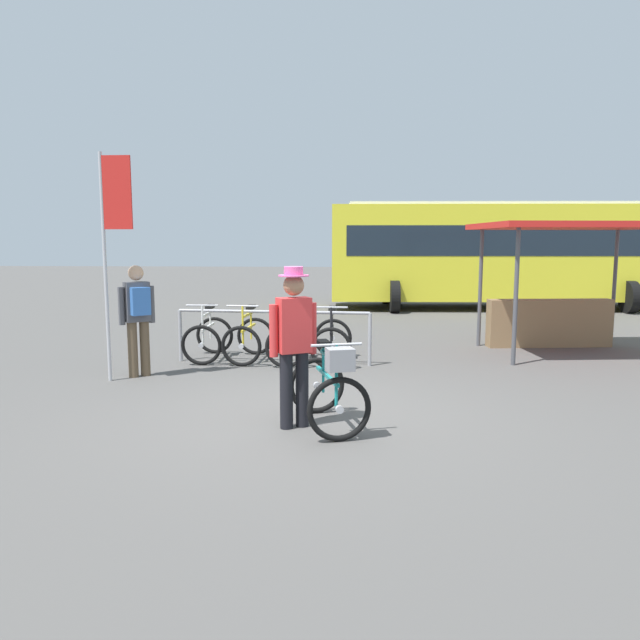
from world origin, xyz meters
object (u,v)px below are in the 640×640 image
at_px(racked_bike_black, 332,341).
at_px(racked_bike_yellow, 249,339).
at_px(racked_bike_white, 208,338).
at_px(featured_bicycle, 329,388).
at_px(market_stall, 562,274).
at_px(racked_bike_teal, 290,340).
at_px(pedestrian_with_backpack, 138,314).
at_px(banner_flag, 112,223).
at_px(person_with_featured_bike, 294,340).
at_px(bus_distant, 501,250).

bearing_deg(racked_bike_black, racked_bike_yellow, 176.22).
relative_size(racked_bike_white, featured_bicycle, 0.91).
relative_size(racked_bike_white, market_stall, 0.34).
bearing_deg(market_stall, racked_bike_white, -168.63).
distance_m(racked_bike_teal, featured_bicycle, 3.65).
bearing_deg(racked_bike_white, pedestrian_with_backpack, -116.75).
bearing_deg(racked_bike_black, featured_bicycle, -87.76).
distance_m(racked_bike_yellow, market_stall, 5.72).
bearing_deg(featured_bicycle, banner_flag, 147.29).
xyz_separation_m(person_with_featured_bike, market_stall, (4.32, 4.85, 0.45)).
distance_m(racked_bike_yellow, pedestrian_with_backpack, 1.99).
relative_size(racked_bike_yellow, featured_bicycle, 0.91).
distance_m(racked_bike_teal, pedestrian_with_backpack, 2.50).
distance_m(featured_bicycle, banner_flag, 4.11).
height_order(person_with_featured_bike, pedestrian_with_backpack, person_with_featured_bike).
height_order(racked_bike_teal, person_with_featured_bike, person_with_featured_bike).
distance_m(racked_bike_white, market_stall, 6.38).
bearing_deg(racked_bike_yellow, bus_distant, 54.26).
bearing_deg(person_with_featured_bike, banner_flag, 144.30).
height_order(featured_bicycle, pedestrian_with_backpack, pedestrian_with_backpack).
xyz_separation_m(pedestrian_with_backpack, market_stall, (6.86, 2.60, 0.46)).
bearing_deg(market_stall, bus_distant, 85.74).
distance_m(racked_bike_yellow, featured_bicycle, 3.91).
distance_m(featured_bicycle, bus_distant, 12.81).
bearing_deg(racked_bike_teal, person_with_featured_bike, -82.54).
xyz_separation_m(racked_bike_yellow, banner_flag, (-1.58, -1.59, 1.86)).
bearing_deg(racked_bike_teal, racked_bike_black, -3.78).
relative_size(racked_bike_black, market_stall, 0.34).
relative_size(racked_bike_yellow, banner_flag, 0.35).
distance_m(racked_bike_white, racked_bike_black, 2.10).
distance_m(pedestrian_with_backpack, market_stall, 7.35).
height_order(racked_bike_black, person_with_featured_bike, person_with_featured_bike).
bearing_deg(featured_bicycle, racked_bike_teal, 103.26).
xyz_separation_m(racked_bike_teal, racked_bike_black, (0.70, -0.05, 0.00)).
xyz_separation_m(racked_bike_black, featured_bicycle, (0.14, -3.50, 0.08)).
height_order(racked_bike_white, person_with_featured_bike, person_with_featured_bike).
relative_size(racked_bike_white, pedestrian_with_backpack, 0.69).
height_order(person_with_featured_bike, market_stall, market_stall).
bearing_deg(market_stall, racked_bike_teal, -164.41).
relative_size(bus_distant, market_stall, 3.02).
bearing_deg(pedestrian_with_backpack, racked_bike_black, 23.63).
xyz_separation_m(racked_bike_white, bus_distant, (6.70, 8.29, 1.37)).
bearing_deg(featured_bicycle, racked_bike_white, 121.53).
distance_m(racked_bike_yellow, racked_bike_teal, 0.70).
relative_size(racked_bike_teal, featured_bicycle, 0.90).
bearing_deg(bus_distant, market_stall, -94.26).
bearing_deg(banner_flag, market_stall, 22.18).
distance_m(featured_bicycle, pedestrian_with_backpack, 3.74).
bearing_deg(pedestrian_with_backpack, banner_flag, -125.60).
xyz_separation_m(featured_bicycle, bus_distant, (4.47, 11.93, 1.30)).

